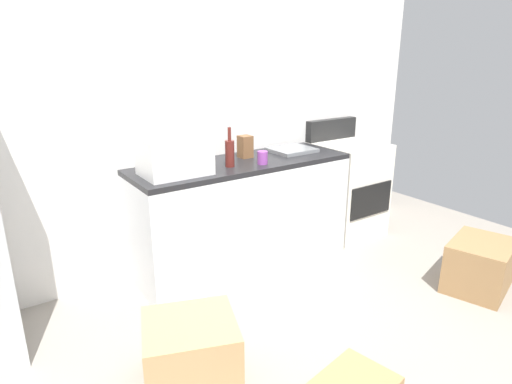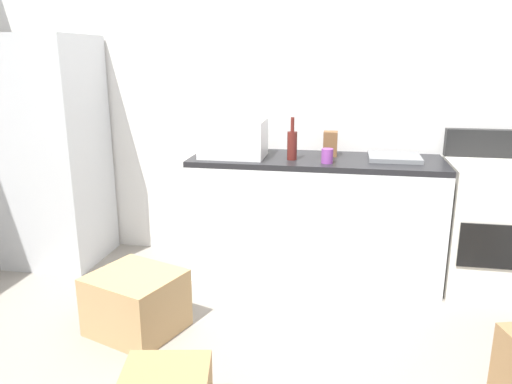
{
  "view_description": "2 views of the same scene",
  "coord_description": "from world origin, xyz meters",
  "px_view_note": "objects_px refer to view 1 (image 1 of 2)",
  "views": [
    {
      "loc": [
        -1.52,
        -1.62,
        1.73
      ],
      "look_at": [
        0.04,
        0.64,
        0.84
      ],
      "focal_mm": 30.49,
      "sensor_mm": 36.0,
      "label": 1
    },
    {
      "loc": [
        0.49,
        -2.31,
        1.61
      ],
      "look_at": [
        -0.04,
        0.64,
        0.78
      ],
      "focal_mm": 34.71,
      "sensor_mm": 36.0,
      "label": 2
    }
  ],
  "objects_px": {
    "stove_oven": "(347,187)",
    "microwave": "(174,156)",
    "knife_block": "(245,147)",
    "coffee_mug": "(263,158)",
    "cardboard_box_small": "(479,265)",
    "wine_bottle": "(230,152)",
    "cardboard_box_medium": "(191,352)"
  },
  "relations": [
    {
      "from": "cardboard_box_small",
      "to": "stove_oven",
      "type": "bearing_deg",
      "value": 91.37
    },
    {
      "from": "wine_bottle",
      "to": "cardboard_box_medium",
      "type": "height_order",
      "value": "wine_bottle"
    },
    {
      "from": "cardboard_box_small",
      "to": "cardboard_box_medium",
      "type": "bearing_deg",
      "value": 171.01
    },
    {
      "from": "coffee_mug",
      "to": "wine_bottle",
      "type": "bearing_deg",
      "value": 163.41
    },
    {
      "from": "stove_oven",
      "to": "microwave",
      "type": "xyz_separation_m",
      "value": [
        -1.82,
        -0.06,
        0.57
      ]
    },
    {
      "from": "microwave",
      "to": "knife_block",
      "type": "height_order",
      "value": "microwave"
    },
    {
      "from": "coffee_mug",
      "to": "knife_block",
      "type": "distance_m",
      "value": 0.26
    },
    {
      "from": "wine_bottle",
      "to": "cardboard_box_medium",
      "type": "relative_size",
      "value": 0.61
    },
    {
      "from": "wine_bottle",
      "to": "cardboard_box_small",
      "type": "relative_size",
      "value": 0.58
    },
    {
      "from": "microwave",
      "to": "coffee_mug",
      "type": "relative_size",
      "value": 4.6
    },
    {
      "from": "wine_bottle",
      "to": "knife_block",
      "type": "bearing_deg",
      "value": 35.35
    },
    {
      "from": "stove_oven",
      "to": "microwave",
      "type": "distance_m",
      "value": 1.91
    },
    {
      "from": "microwave",
      "to": "cardboard_box_small",
      "type": "bearing_deg",
      "value": -35.23
    },
    {
      "from": "microwave",
      "to": "wine_bottle",
      "type": "distance_m",
      "value": 0.43
    },
    {
      "from": "stove_oven",
      "to": "microwave",
      "type": "relative_size",
      "value": 2.39
    },
    {
      "from": "microwave",
      "to": "cardboard_box_medium",
      "type": "height_order",
      "value": "microwave"
    },
    {
      "from": "knife_block",
      "to": "wine_bottle",
      "type": "bearing_deg",
      "value": -144.65
    },
    {
      "from": "cardboard_box_small",
      "to": "coffee_mug",
      "type": "bearing_deg",
      "value": 134.34
    },
    {
      "from": "cardboard_box_medium",
      "to": "stove_oven",
      "type": "bearing_deg",
      "value": 24.54
    },
    {
      "from": "knife_block",
      "to": "cardboard_box_small",
      "type": "height_order",
      "value": "knife_block"
    },
    {
      "from": "coffee_mug",
      "to": "cardboard_box_small",
      "type": "xyz_separation_m",
      "value": [
        1.17,
        -1.2,
        -0.76
      ]
    },
    {
      "from": "microwave",
      "to": "cardboard_box_medium",
      "type": "bearing_deg",
      "value": -112.36
    },
    {
      "from": "cardboard_box_medium",
      "to": "knife_block",
      "type": "bearing_deg",
      "value": 45.44
    },
    {
      "from": "wine_bottle",
      "to": "cardboard_box_small",
      "type": "bearing_deg",
      "value": -41.85
    },
    {
      "from": "coffee_mug",
      "to": "knife_block",
      "type": "height_order",
      "value": "knife_block"
    },
    {
      "from": "stove_oven",
      "to": "coffee_mug",
      "type": "distance_m",
      "value": 1.25
    },
    {
      "from": "cardboard_box_medium",
      "to": "cardboard_box_small",
      "type": "bearing_deg",
      "value": -8.99
    },
    {
      "from": "wine_bottle",
      "to": "cardboard_box_medium",
      "type": "xyz_separation_m",
      "value": [
        -0.82,
        -0.92,
        -0.83
      ]
    },
    {
      "from": "microwave",
      "to": "cardboard_box_small",
      "type": "height_order",
      "value": "microwave"
    },
    {
      "from": "stove_oven",
      "to": "microwave",
      "type": "bearing_deg",
      "value": -178.2
    },
    {
      "from": "wine_bottle",
      "to": "coffee_mug",
      "type": "relative_size",
      "value": 3.0
    },
    {
      "from": "stove_oven",
      "to": "cardboard_box_medium",
      "type": "bearing_deg",
      "value": -155.46
    }
  ]
}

